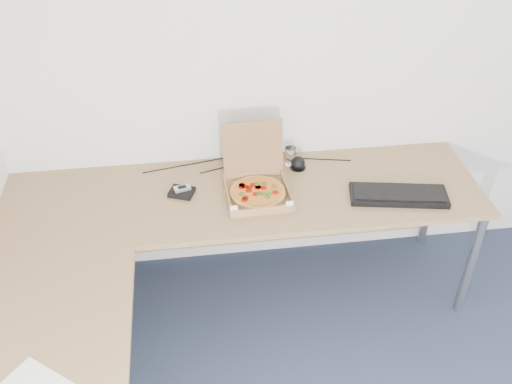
{
  "coord_description": "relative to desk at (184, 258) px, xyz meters",
  "views": [
    {
      "loc": [
        -0.76,
        -1.05,
        2.56
      ],
      "look_at": [
        -0.45,
        1.28,
        0.82
      ],
      "focal_mm": 41.33,
      "sensor_mm": 36.0,
      "label": 1
    }
  ],
  "objects": [
    {
      "name": "phone",
      "position": [
        0.01,
        0.47,
        0.06
      ],
      "size": [
        0.09,
        0.06,
        0.02
      ],
      "primitive_type": "cube",
      "rotation": [
        0.0,
        0.0,
        0.27
      ],
      "color": "#B2B5BA",
      "rests_on": "wallet"
    },
    {
      "name": "drinking_glass",
      "position": [
        0.61,
        0.66,
        0.08
      ],
      "size": [
        0.06,
        0.06,
        0.11
      ],
      "primitive_type": "cylinder",
      "color": "white",
      "rests_on": "desk"
    },
    {
      "name": "cable_bundle",
      "position": [
        0.36,
        0.71,
        0.03
      ],
      "size": [
        0.56,
        0.12,
        0.01
      ],
      "primitive_type": null,
      "rotation": [
        0.0,
        0.0,
        0.14
      ],
      "color": "black",
      "rests_on": "desk"
    },
    {
      "name": "pizza_box",
      "position": [
        0.39,
        0.41,
        0.07
      ],
      "size": [
        0.32,
        0.37,
        0.33
      ],
      "rotation": [
        0.0,
        0.0,
        0.05
      ],
      "color": "#A57448",
      "rests_on": "desk"
    },
    {
      "name": "desk",
      "position": [
        0.0,
        0.0,
        0.0
      ],
      "size": [
        2.5,
        2.2,
        0.73
      ],
      "color": "#9D774C",
      "rests_on": "ground"
    },
    {
      "name": "wallet",
      "position": [
        0.0,
        0.46,
        0.04
      ],
      "size": [
        0.15,
        0.14,
        0.02
      ],
      "primitive_type": "cube",
      "rotation": [
        0.0,
        0.0,
        -0.37
      ],
      "color": "black",
      "rests_on": "desk"
    },
    {
      "name": "room_shell",
      "position": [
        0.82,
        -0.97,
        0.55
      ],
      "size": [
        3.5,
        3.5,
        2.5
      ],
      "primitive_type": null,
      "color": "white",
      "rests_on": "ground"
    },
    {
      "name": "dome_speaker",
      "position": [
        0.65,
        0.62,
        0.07
      ],
      "size": [
        0.09,
        0.09,
        0.07
      ],
      "primitive_type": "ellipsoid",
      "color": "black",
      "rests_on": "desk"
    },
    {
      "name": "keyboard",
      "position": [
        1.11,
        0.28,
        0.04
      ],
      "size": [
        0.52,
        0.26,
        0.03
      ],
      "primitive_type": "cube",
      "rotation": [
        0.0,
        0.0,
        -0.18
      ],
      "color": "black",
      "rests_on": "desk"
    }
  ]
}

